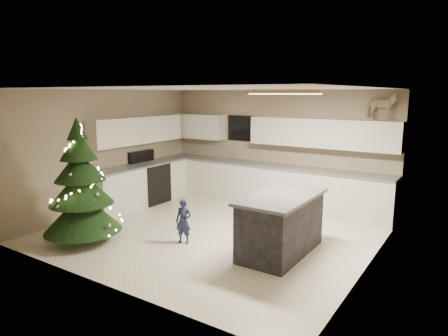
{
  "coord_description": "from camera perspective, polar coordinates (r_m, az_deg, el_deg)",
  "views": [
    {
      "loc": [
        4.0,
        -5.77,
        2.52
      ],
      "look_at": [
        0.0,
        0.35,
        1.15
      ],
      "focal_mm": 32.0,
      "sensor_mm": 36.0,
      "label": 1
    }
  ],
  "objects": [
    {
      "name": "cabinetry",
      "position": [
        9.07,
        -0.32,
        -0.59
      ],
      "size": [
        5.5,
        3.2,
        2.0
      ],
      "color": "silver",
      "rests_on": "ground_plane"
    },
    {
      "name": "rocking_horse",
      "position": [
        8.28,
        21.53,
        8.22
      ],
      "size": [
        0.63,
        0.3,
        0.54
      ],
      "rotation": [
        0.0,
        0.0,
        1.53
      ],
      "color": "brown",
      "rests_on": "cabinetry"
    },
    {
      "name": "ground_plane",
      "position": [
        7.46,
        -1.49,
        -9.13
      ],
      "size": [
        5.5,
        5.5,
        0.0
      ],
      "primitive_type": "plane",
      "color": "silver"
    },
    {
      "name": "bar_stool",
      "position": [
        7.29,
        5.17,
        -5.81
      ],
      "size": [
        0.32,
        0.32,
        0.62
      ],
      "rotation": [
        0.0,
        0.0,
        0.06
      ],
      "color": "brown",
      "rests_on": "ground_plane"
    },
    {
      "name": "christmas_tree",
      "position": [
        7.19,
        -19.74,
        -3.19
      ],
      "size": [
        1.34,
        1.3,
        2.15
      ],
      "rotation": [
        0.0,
        0.0,
        0.27
      ],
      "color": "#3F2816",
      "rests_on": "ground_plane"
    },
    {
      "name": "toddler",
      "position": [
        6.86,
        -5.8,
        -7.6
      ],
      "size": [
        0.32,
        0.25,
        0.77
      ],
      "primitive_type": "imported",
      "rotation": [
        0.0,
        0.0,
        0.24
      ],
      "color": "#171F41",
      "rests_on": "ground_plane"
    },
    {
      "name": "island",
      "position": [
        6.45,
        8.14,
        -7.93
      ],
      "size": [
        0.9,
        1.7,
        0.95
      ],
      "color": "black",
      "rests_on": "ground_plane"
    },
    {
      "name": "room_shell",
      "position": [
        7.06,
        -1.4,
        4.34
      ],
      "size": [
        5.52,
        5.02,
        2.61
      ],
      "color": "gray",
      "rests_on": "ground_plane"
    }
  ]
}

